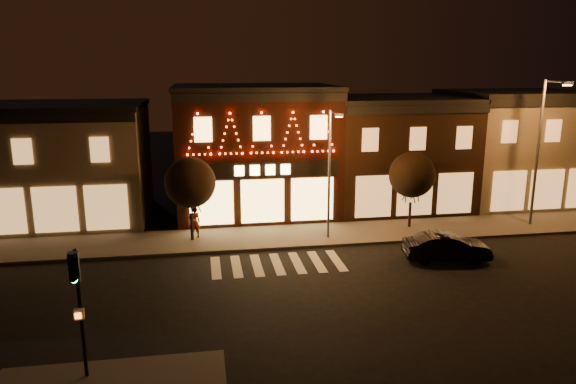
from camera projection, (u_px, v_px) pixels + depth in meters
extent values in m
plane|color=black|center=(291.00, 298.00, 22.37)|extent=(120.00, 120.00, 0.00)
cube|color=#47423D|center=(302.00, 236.00, 30.34)|extent=(44.00, 4.00, 0.15)
cube|color=brown|center=(46.00, 165.00, 32.92)|extent=(12.00, 8.00, 7.00)
cube|color=black|center=(39.00, 106.00, 32.08)|extent=(12.20, 8.20, 0.30)
cube|color=black|center=(19.00, 119.00, 28.28)|extent=(12.00, 0.25, 0.50)
cube|color=black|center=(255.00, 152.00, 34.87)|extent=(10.00, 8.00, 8.00)
cube|color=black|center=(254.00, 87.00, 33.91)|extent=(10.20, 8.20, 0.30)
cube|color=black|center=(261.00, 98.00, 30.12)|extent=(10.00, 0.25, 0.50)
cube|color=black|center=(262.00, 170.00, 31.03)|extent=(9.00, 0.15, 0.90)
cube|color=#FFD87F|center=(263.00, 170.00, 30.94)|extent=(3.40, 0.08, 0.60)
cube|color=black|center=(393.00, 154.00, 36.48)|extent=(9.00, 8.00, 7.20)
cube|color=black|center=(396.00, 99.00, 35.61)|extent=(9.20, 8.20, 0.30)
cube|color=black|center=(420.00, 110.00, 31.82)|extent=(9.00, 0.25, 0.50)
cube|color=brown|center=(514.00, 149.00, 37.88)|extent=(9.00, 8.00, 7.50)
cube|color=black|center=(519.00, 93.00, 36.97)|extent=(9.20, 8.20, 0.30)
cube|color=black|center=(556.00, 103.00, 33.18)|extent=(9.00, 0.25, 0.50)
cylinder|color=black|center=(81.00, 314.00, 16.04)|extent=(0.11, 0.11, 4.14)
cube|color=black|center=(74.00, 268.00, 15.49)|extent=(0.30, 0.29, 0.94)
cylinder|color=#19FF72|center=(74.00, 280.00, 15.42)|extent=(0.20, 0.07, 0.20)
cube|color=beige|center=(79.00, 314.00, 15.85)|extent=(0.30, 0.21, 0.31)
cylinder|color=#59595E|center=(329.00, 175.00, 29.05)|extent=(0.14, 0.14, 7.06)
cylinder|color=#59595E|center=(335.00, 113.00, 27.58)|extent=(0.19, 1.42, 0.09)
cube|color=#59595E|center=(339.00, 115.00, 26.92)|extent=(0.46, 0.28, 0.16)
cube|color=orange|center=(339.00, 117.00, 26.94)|extent=(0.35, 0.20, 0.04)
cylinder|color=#59595E|center=(537.00, 154.00, 31.33)|extent=(0.17, 0.17, 8.61)
cylinder|color=#59595E|center=(556.00, 81.00, 29.54)|extent=(0.24, 1.72, 0.11)
cube|color=#59595E|center=(567.00, 83.00, 28.74)|extent=(0.56, 0.34, 0.19)
cube|color=orange|center=(567.00, 85.00, 28.77)|extent=(0.42, 0.25, 0.05)
cylinder|color=black|center=(192.00, 227.00, 29.21)|extent=(0.17, 0.17, 1.51)
sphere|color=black|center=(190.00, 182.00, 28.64)|extent=(2.76, 2.76, 2.76)
cylinder|color=black|center=(410.00, 215.00, 31.64)|extent=(0.16, 0.16, 1.47)
sphere|color=black|center=(412.00, 175.00, 31.08)|extent=(2.69, 2.69, 2.69)
imported|color=black|center=(447.00, 247.00, 26.57)|extent=(4.38, 2.00, 1.39)
imported|color=gray|center=(195.00, 222.00, 29.53)|extent=(0.76, 0.62, 1.79)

